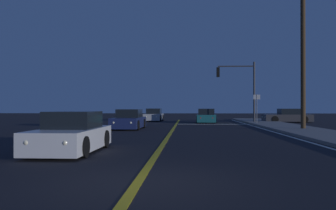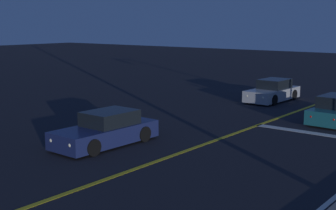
% 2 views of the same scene
% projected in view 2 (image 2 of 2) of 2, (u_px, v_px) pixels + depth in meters
% --- Properties ---
extents(lane_line_center, '(0.20, 44.12, 0.01)m').
position_uv_depth(lane_line_center, '(68.00, 193.00, 13.44)').
color(lane_line_center, gold).
rests_on(lane_line_center, ground).
extents(stop_bar, '(6.36, 0.50, 0.01)m').
position_uv_depth(stop_bar, '(324.00, 135.00, 20.35)').
color(stop_bar, silver).
rests_on(stop_bar, ground).
extents(car_distant_tail_navy, '(1.95, 4.49, 1.34)m').
position_uv_depth(car_distant_tail_navy, '(106.00, 130.00, 18.64)').
color(car_distant_tail_navy, navy).
rests_on(car_distant_tail_navy, ground).
extents(car_lead_oncoming_silver, '(1.89, 4.36, 1.34)m').
position_uv_depth(car_lead_oncoming_silver, '(273.00, 92.00, 29.10)').
color(car_lead_oncoming_silver, '#B2B5BA').
rests_on(car_lead_oncoming_silver, ground).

